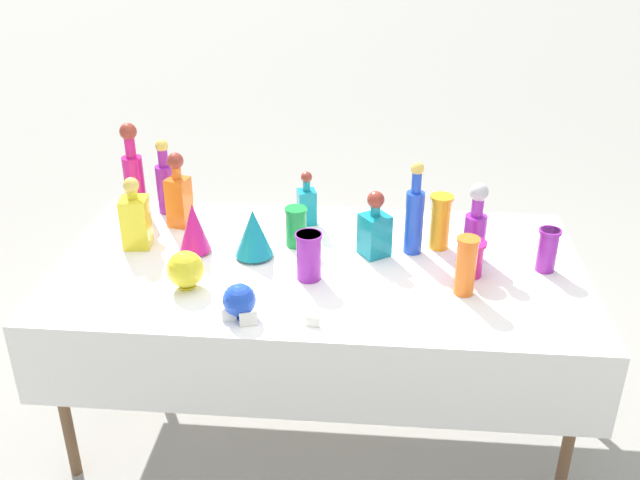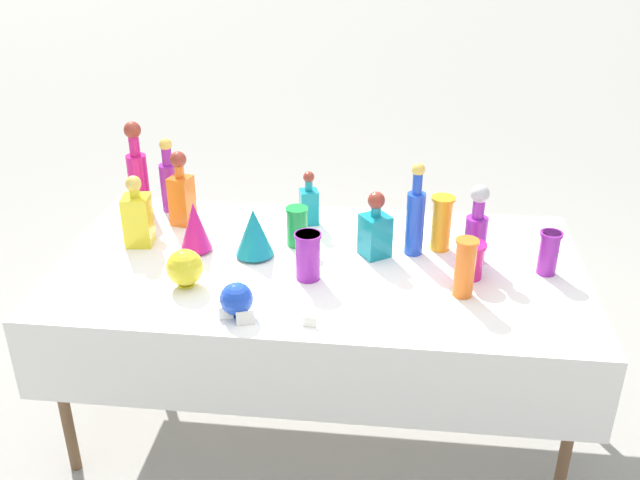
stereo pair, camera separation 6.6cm
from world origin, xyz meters
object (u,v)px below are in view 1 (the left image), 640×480
(square_decanter_1, at_px, (135,218))
(slender_vase_0, at_px, (548,249))
(cardboard_box_behind_left, at_px, (367,273))
(fluted_vase_1, at_px, (194,228))
(slender_vase_1, at_px, (296,225))
(slender_vase_2, at_px, (466,264))
(round_bowl_1, at_px, (239,300))
(round_bowl_0, at_px, (186,269))
(tall_bottle_0, at_px, (133,174))
(slender_vase_5, at_px, (440,220))
(tall_bottle_1, at_px, (475,227))
(square_decanter_2, at_px, (178,194))
(slender_vase_3, at_px, (309,255))
(tall_bottle_2, at_px, (165,182))
(slender_vase_4, at_px, (472,257))
(square_decanter_3, at_px, (307,203))
(square_decanter_0, at_px, (375,229))
(tall_bottle_3, at_px, (414,215))
(fluted_vase_0, at_px, (253,233))

(square_decanter_1, xyz_separation_m, slender_vase_0, (1.64, -0.07, -0.03))
(cardboard_box_behind_left, bearing_deg, fluted_vase_1, -124.56)
(slender_vase_1, height_order, slender_vase_2, slender_vase_2)
(round_bowl_1, bearing_deg, round_bowl_0, 142.38)
(tall_bottle_0, xyz_separation_m, slender_vase_5, (1.35, -0.24, -0.06))
(round_bowl_1, bearing_deg, slender_vase_1, 76.77)
(tall_bottle_1, relative_size, slender_vase_5, 1.41)
(slender_vase_5, bearing_deg, cardboard_box_behind_left, 108.72)
(tall_bottle_0, distance_m, round_bowl_0, 0.77)
(square_decanter_2, bearing_deg, slender_vase_3, -34.76)
(tall_bottle_2, relative_size, slender_vase_0, 1.97)
(slender_vase_3, bearing_deg, tall_bottle_1, 18.37)
(square_decanter_2, bearing_deg, slender_vase_2, -22.12)
(tall_bottle_2, bearing_deg, slender_vase_3, -38.47)
(fluted_vase_1, xyz_separation_m, round_bowl_0, (0.04, -0.28, -0.04))
(slender_vase_2, xyz_separation_m, slender_vase_4, (0.04, 0.14, -0.04))
(square_decanter_1, height_order, square_decanter_3, square_decanter_1)
(fluted_vase_1, distance_m, cardboard_box_behind_left, 1.43)
(tall_bottle_1, height_order, square_decanter_3, tall_bottle_1)
(square_decanter_0, xyz_separation_m, slender_vase_1, (-0.32, 0.06, -0.02))
(square_decanter_2, xyz_separation_m, round_bowl_0, (0.16, -0.53, -0.07))
(square_decanter_3, height_order, slender_vase_0, square_decanter_3)
(square_decanter_0, bearing_deg, cardboard_box_behind_left, 91.92)
(square_decanter_2, bearing_deg, slender_vase_4, -15.79)
(square_decanter_0, distance_m, fluted_vase_1, 0.73)
(slender_vase_5, bearing_deg, tall_bottle_2, 167.95)
(tall_bottle_3, height_order, slender_vase_3, tall_bottle_3)
(square_decanter_1, bearing_deg, slender_vase_4, -5.62)
(tall_bottle_0, bearing_deg, slender_vase_4, -17.81)
(tall_bottle_1, height_order, fluted_vase_0, tall_bottle_1)
(slender_vase_5, bearing_deg, slender_vase_3, -149.24)
(slender_vase_3, bearing_deg, tall_bottle_0, 147.14)
(square_decanter_0, distance_m, fluted_vase_0, 0.48)
(tall_bottle_3, relative_size, slender_vase_5, 1.68)
(slender_vase_0, relative_size, slender_vase_1, 1.04)
(tall_bottle_0, relative_size, slender_vase_1, 2.51)
(slender_vase_3, xyz_separation_m, slender_vase_4, (0.62, 0.08, -0.02))
(slender_vase_4, bearing_deg, square_decanter_2, 164.21)
(slender_vase_3, bearing_deg, round_bowl_0, -166.57)
(slender_vase_1, height_order, slender_vase_5, slender_vase_5)
(tall_bottle_2, xyz_separation_m, tall_bottle_3, (1.11, -0.31, 0.02))
(tall_bottle_0, distance_m, square_decanter_3, 0.79)
(tall_bottle_3, bearing_deg, slender_vase_5, 23.98)
(fluted_vase_1, bearing_deg, slender_vase_3, -19.62)
(fluted_vase_1, bearing_deg, slender_vase_4, -4.97)
(square_decanter_3, distance_m, fluted_vase_0, 0.38)
(square_decanter_0, bearing_deg, square_decanter_1, -179.56)
(round_bowl_1, bearing_deg, slender_vase_0, 20.98)
(slender_vase_2, bearing_deg, tall_bottle_2, 154.19)
(slender_vase_4, xyz_separation_m, fluted_vase_1, (-1.10, 0.10, 0.03))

